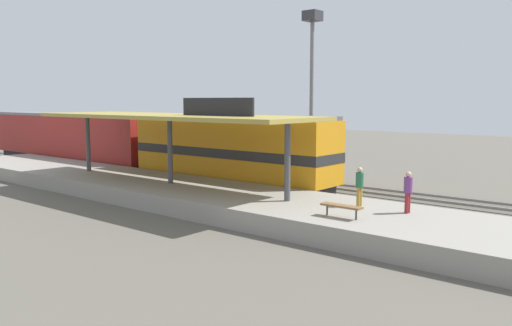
# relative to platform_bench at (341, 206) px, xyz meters

# --- Properties ---
(ground_plane) EXTENTS (120.00, 120.00, 0.00)m
(ground_plane) POSITION_rel_platform_bench_xyz_m (8.00, 11.65, -1.34)
(ground_plane) COLOR #5B564C
(track_near) EXTENTS (3.20, 110.00, 0.16)m
(track_near) POSITION_rel_platform_bench_xyz_m (6.00, 11.65, -1.31)
(track_near) COLOR #4E4941
(track_near) RESTS_ON ground
(track_far) EXTENTS (3.20, 110.00, 0.16)m
(track_far) POSITION_rel_platform_bench_xyz_m (10.60, 11.65, -1.31)
(track_far) COLOR #4E4941
(track_far) RESTS_ON ground
(platform) EXTENTS (6.00, 44.00, 0.90)m
(platform) POSITION_rel_platform_bench_xyz_m (1.40, 11.65, -0.89)
(platform) COLOR gray
(platform) RESTS_ON ground
(station_canopy) EXTENTS (5.20, 18.00, 4.70)m
(station_canopy) POSITION_rel_platform_bench_xyz_m (1.40, 11.56, 3.19)
(station_canopy) COLOR #47474C
(station_canopy) RESTS_ON platform
(platform_bench) EXTENTS (0.44, 1.70, 0.50)m
(platform_bench) POSITION_rel_platform_bench_xyz_m (0.00, 0.00, 0.00)
(platform_bench) COLOR #333338
(platform_bench) RESTS_ON platform
(locomotive) EXTENTS (2.93, 14.43, 4.44)m
(locomotive) POSITION_rel_platform_bench_xyz_m (6.00, 11.37, 1.07)
(locomotive) COLOR #28282D
(locomotive) RESTS_ON track_near
(passenger_carriage_single) EXTENTS (2.90, 20.00, 4.24)m
(passenger_carriage_single) POSITION_rel_platform_bench_xyz_m (6.00, 29.37, 0.97)
(passenger_carriage_single) COLOR #28282D
(passenger_carriage_single) RESTS_ON track_near
(freight_car) EXTENTS (2.80, 12.00, 3.54)m
(freight_car) POSITION_rel_platform_bench_xyz_m (10.60, 13.74, 0.63)
(freight_car) COLOR #28282D
(freight_car) RESTS_ON track_far
(light_mast) EXTENTS (1.10, 1.10, 11.70)m
(light_mast) POSITION_rel_platform_bench_xyz_m (13.80, 10.62, 7.05)
(light_mast) COLOR slate
(light_mast) RESTS_ON ground
(person_waiting) EXTENTS (0.34, 0.34, 1.71)m
(person_waiting) POSITION_rel_platform_bench_xyz_m (2.41, 0.53, 0.51)
(person_waiting) COLOR olive
(person_waiting) RESTS_ON platform
(person_walking) EXTENTS (0.34, 0.34, 1.71)m
(person_walking) POSITION_rel_platform_bench_xyz_m (2.44, -1.65, 0.51)
(person_walking) COLOR maroon
(person_walking) RESTS_ON platform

